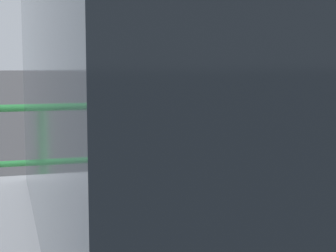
# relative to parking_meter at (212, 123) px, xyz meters

# --- Properties ---
(parking_meter) EXTENTS (0.18, 0.19, 1.49)m
(parking_meter) POSITION_rel_parking_meter_xyz_m (0.00, 0.00, 0.00)
(parking_meter) COLOR slate
(parking_meter) RESTS_ON sidewalk_curb
(pedestrian_at_meter) EXTENTS (0.73, 0.47, 1.76)m
(pedestrian_at_meter) POSITION_rel_parking_meter_xyz_m (-0.48, 0.15, -0.08)
(pedestrian_at_meter) COLOR slate
(pedestrian_at_meter) RESTS_ON sidewalk_curb
(background_railing) EXTENTS (24.06, 0.06, 1.07)m
(background_railing) POSITION_rel_parking_meter_xyz_m (-0.14, 2.00, -0.33)
(background_railing) COLOR #1E602D
(background_railing) RESTS_ON sidewalk_curb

